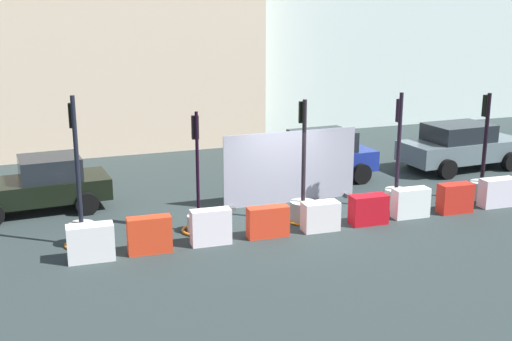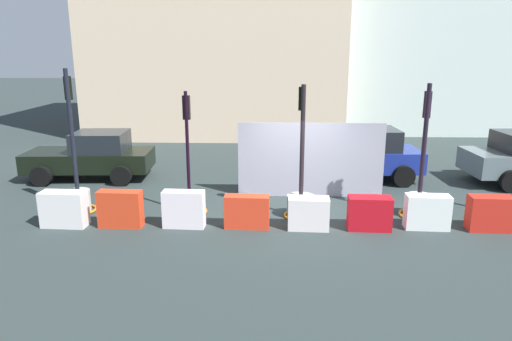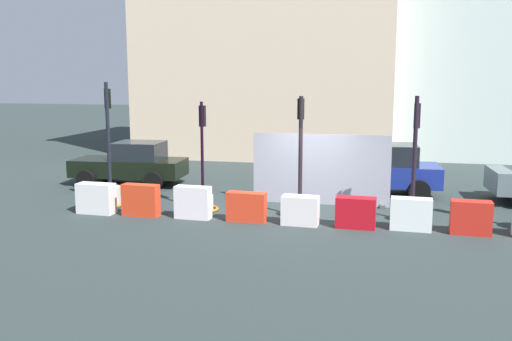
{
  "view_description": "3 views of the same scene",
  "coord_description": "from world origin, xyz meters",
  "px_view_note": "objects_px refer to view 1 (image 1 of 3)",
  "views": [
    {
      "loc": [
        -7.16,
        -15.7,
        5.85
      ],
      "look_at": [
        -1.46,
        -0.3,
        1.58
      ],
      "focal_mm": 45.39,
      "sensor_mm": 36.0,
      "label": 1
    },
    {
      "loc": [
        -0.86,
        -11.6,
        4.18
      ],
      "look_at": [
        -1.22,
        -0.44,
        1.27
      ],
      "focal_mm": 32.51,
      "sensor_mm": 36.0,
      "label": 2
    },
    {
      "loc": [
        2.09,
        -15.5,
        3.87
      ],
      "look_at": [
        -1.46,
        0.28,
        1.19
      ],
      "focal_mm": 39.35,
      "sensor_mm": 36.0,
      "label": 3
    }
  ],
  "objects_px": {
    "traffic_light_3": "(396,191)",
    "construction_barrier_2": "(211,227)",
    "construction_barrier_0": "(91,243)",
    "construction_barrier_8": "(498,192)",
    "construction_barrier_1": "(150,235)",
    "traffic_light_0": "(81,223)",
    "construction_barrier_7": "(455,198)",
    "car_black_sedan": "(40,185)",
    "traffic_light_2": "(303,203)",
    "car_grey_saloon": "(461,146)",
    "construction_barrier_4": "(320,216)",
    "car_blue_estate": "(318,156)",
    "construction_barrier_6": "(411,203)",
    "traffic_light_1": "(198,215)",
    "traffic_light_4": "(482,179)",
    "construction_barrier_5": "(369,210)",
    "construction_barrier_3": "(268,222)"
  },
  "relations": [
    {
      "from": "traffic_light_3",
      "to": "construction_barrier_0",
      "type": "bearing_deg",
      "value": -173.59
    },
    {
      "from": "traffic_light_4",
      "to": "construction_barrier_4",
      "type": "relative_size",
      "value": 3.29
    },
    {
      "from": "construction_barrier_7",
      "to": "car_black_sedan",
      "type": "relative_size",
      "value": 0.24
    },
    {
      "from": "construction_barrier_2",
      "to": "construction_barrier_8",
      "type": "distance_m",
      "value": 8.83
    },
    {
      "from": "traffic_light_2",
      "to": "traffic_light_4",
      "type": "relative_size",
      "value": 1.03
    },
    {
      "from": "traffic_light_1",
      "to": "construction_barrier_8",
      "type": "xyz_separation_m",
      "value": [
        8.86,
        -0.95,
        -0.04
      ]
    },
    {
      "from": "traffic_light_0",
      "to": "construction_barrier_2",
      "type": "bearing_deg",
      "value": -19.11
    },
    {
      "from": "construction_barrier_8",
      "to": "traffic_light_3",
      "type": "bearing_deg",
      "value": 162.9
    },
    {
      "from": "construction_barrier_7",
      "to": "traffic_light_3",
      "type": "bearing_deg",
      "value": 145.51
    },
    {
      "from": "traffic_light_2",
      "to": "construction_barrier_6",
      "type": "height_order",
      "value": "traffic_light_2"
    },
    {
      "from": "construction_barrier_4",
      "to": "construction_barrier_6",
      "type": "height_order",
      "value": "construction_barrier_6"
    },
    {
      "from": "construction_barrier_7",
      "to": "traffic_light_2",
      "type": "bearing_deg",
      "value": 169.7
    },
    {
      "from": "construction_barrier_6",
      "to": "car_black_sedan",
      "type": "height_order",
      "value": "car_black_sedan"
    },
    {
      "from": "traffic_light_1",
      "to": "construction_barrier_4",
      "type": "bearing_deg",
      "value": -18.7
    },
    {
      "from": "construction_barrier_4",
      "to": "construction_barrier_2",
      "type": "bearing_deg",
      "value": 179.68
    },
    {
      "from": "construction_barrier_1",
      "to": "traffic_light_4",
      "type": "bearing_deg",
      "value": 4.65
    },
    {
      "from": "traffic_light_4",
      "to": "construction_barrier_0",
      "type": "height_order",
      "value": "traffic_light_4"
    },
    {
      "from": "construction_barrier_0",
      "to": "construction_barrier_2",
      "type": "height_order",
      "value": "construction_barrier_2"
    },
    {
      "from": "traffic_light_2",
      "to": "traffic_light_1",
      "type": "bearing_deg",
      "value": 176.21
    },
    {
      "from": "construction_barrier_0",
      "to": "construction_barrier_8",
      "type": "height_order",
      "value": "construction_barrier_0"
    },
    {
      "from": "traffic_light_0",
      "to": "construction_barrier_8",
      "type": "distance_m",
      "value": 11.89
    },
    {
      "from": "construction_barrier_0",
      "to": "construction_barrier_6",
      "type": "xyz_separation_m",
      "value": [
        8.77,
        0.13,
        -0.02
      ]
    },
    {
      "from": "traffic_light_4",
      "to": "car_black_sedan",
      "type": "height_order",
      "value": "traffic_light_4"
    },
    {
      "from": "traffic_light_0",
      "to": "traffic_light_3",
      "type": "xyz_separation_m",
      "value": [
        8.94,
        -0.09,
        -0.07
      ]
    },
    {
      "from": "traffic_light_2",
      "to": "construction_barrier_2",
      "type": "bearing_deg",
      "value": -164.04
    },
    {
      "from": "construction_barrier_4",
      "to": "car_black_sedan",
      "type": "xyz_separation_m",
      "value": [
        -6.84,
        4.34,
        0.38
      ]
    },
    {
      "from": "construction_barrier_6",
      "to": "construction_barrier_1",
      "type": "bearing_deg",
      "value": -179.06
    },
    {
      "from": "construction_barrier_0",
      "to": "car_black_sedan",
      "type": "distance_m",
      "value": 4.47
    },
    {
      "from": "car_grey_saloon",
      "to": "traffic_light_2",
      "type": "bearing_deg",
      "value": -156.51
    },
    {
      "from": "construction_barrier_1",
      "to": "traffic_light_0",
      "type": "bearing_deg",
      "value": 143.98
    },
    {
      "from": "traffic_light_2",
      "to": "construction_barrier_0",
      "type": "distance_m",
      "value": 5.86
    },
    {
      "from": "construction_barrier_6",
      "to": "traffic_light_2",
      "type": "bearing_deg",
      "value": 166.25
    },
    {
      "from": "traffic_light_1",
      "to": "construction_barrier_5",
      "type": "distance_m",
      "value": 4.61
    },
    {
      "from": "traffic_light_0",
      "to": "car_black_sedan",
      "type": "height_order",
      "value": "traffic_light_0"
    },
    {
      "from": "construction_barrier_6",
      "to": "construction_barrier_4",
      "type": "bearing_deg",
      "value": -177.82
    },
    {
      "from": "construction_barrier_7",
      "to": "car_blue_estate",
      "type": "bearing_deg",
      "value": 116.28
    },
    {
      "from": "traffic_light_0",
      "to": "construction_barrier_2",
      "type": "xyz_separation_m",
      "value": [
        3.02,
        -1.05,
        -0.13
      ]
    },
    {
      "from": "construction_barrier_0",
      "to": "car_grey_saloon",
      "type": "relative_size",
      "value": 0.24
    },
    {
      "from": "traffic_light_3",
      "to": "construction_barrier_2",
      "type": "bearing_deg",
      "value": -170.8
    },
    {
      "from": "construction_barrier_8",
      "to": "car_black_sedan",
      "type": "xyz_separation_m",
      "value": [
        -12.66,
        4.26,
        0.34
      ]
    },
    {
      "from": "car_blue_estate",
      "to": "construction_barrier_6",
      "type": "bearing_deg",
      "value": -79.99
    },
    {
      "from": "traffic_light_3",
      "to": "traffic_light_0",
      "type": "bearing_deg",
      "value": 179.44
    },
    {
      "from": "construction_barrier_1",
      "to": "construction_barrier_7",
      "type": "height_order",
      "value": "construction_barrier_1"
    },
    {
      "from": "construction_barrier_3",
      "to": "construction_barrier_7",
      "type": "relative_size",
      "value": 1.09
    },
    {
      "from": "car_blue_estate",
      "to": "car_grey_saloon",
      "type": "relative_size",
      "value": 0.87
    },
    {
      "from": "traffic_light_3",
      "to": "construction_barrier_1",
      "type": "bearing_deg",
      "value": -172.46
    },
    {
      "from": "construction_barrier_6",
      "to": "construction_barrier_7",
      "type": "relative_size",
      "value": 1.05
    },
    {
      "from": "construction_barrier_0",
      "to": "construction_barrier_5",
      "type": "distance_m",
      "value": 7.38
    },
    {
      "from": "construction_barrier_6",
      "to": "traffic_light_3",
      "type": "bearing_deg",
      "value": 85.53
    },
    {
      "from": "construction_barrier_2",
      "to": "car_black_sedan",
      "type": "xyz_separation_m",
      "value": [
        -3.84,
        4.33,
        0.31
      ]
    }
  ]
}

